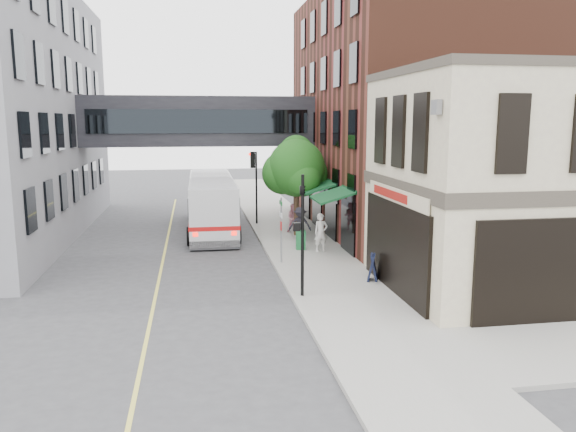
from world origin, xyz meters
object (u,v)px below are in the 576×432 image
object	(u,v)px
pedestrian_a	(321,232)
pedestrian_b	(294,218)
pedestrian_c	(300,225)
newspaper_box	(301,240)
sandwich_board	(373,267)
bus	(212,201)

from	to	relation	value
pedestrian_a	pedestrian_b	world-z (taller)	pedestrian_a
pedestrian_a	pedestrian_c	size ratio (longest dim) A/B	1.02
newspaper_box	sandwich_board	size ratio (longest dim) A/B	0.87
pedestrian_b	pedestrian_c	world-z (taller)	pedestrian_c
newspaper_box	sandwich_board	distance (m)	6.23
pedestrian_b	newspaper_box	bearing A→B (deg)	-88.46
pedestrian_a	pedestrian_c	bearing A→B (deg)	95.68
sandwich_board	newspaper_box	bearing A→B (deg)	127.66
newspaper_box	sandwich_board	xyz separation A→B (m)	(1.82, -5.96, 0.07)
bus	pedestrian_c	xyz separation A→B (m)	(4.49, -4.89, -0.69)
pedestrian_a	sandwich_board	distance (m)	5.44
pedestrian_a	bus	bearing A→B (deg)	116.59
sandwich_board	pedestrian_c	bearing A→B (deg)	121.79
bus	pedestrian_c	distance (m)	6.68
bus	newspaper_box	bearing A→B (deg)	-57.84
pedestrian_c	bus	bearing A→B (deg)	145.59
pedestrian_c	sandwich_board	distance (m)	7.89
pedestrian_a	sandwich_board	world-z (taller)	pedestrian_a
bus	pedestrian_a	xyz separation A→B (m)	(5.09, -7.28, -0.67)
bus	sandwich_board	xyz separation A→B (m)	(6.02, -12.63, -1.07)
pedestrian_c	pedestrian_a	bearing A→B (deg)	-62.93
bus	newspaper_box	distance (m)	7.96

